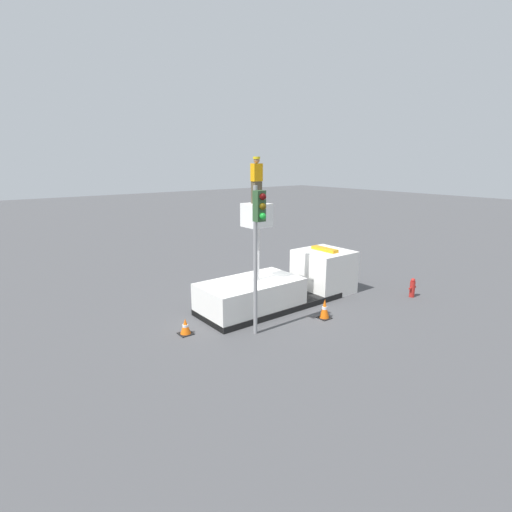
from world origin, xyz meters
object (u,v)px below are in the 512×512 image
Objects in this scene: bucket_truck at (283,285)px; traffic_cone_rear at (185,327)px; worker at (257,180)px; traffic_cone_curbside at (325,309)px; traffic_light_pole at (258,232)px; fire_hydrant at (412,288)px.

bucket_truck is 12.77× the size of traffic_cone_rear.
worker is 2.24× the size of traffic_cone_curbside.
bucket_truck is 4.24× the size of worker.
traffic_cone_rear is (-4.82, -0.29, -0.53)m from bucket_truck.
traffic_cone_rear is (-1.98, 1.60, -3.39)m from traffic_light_pole.
traffic_cone_curbside is (1.55, -2.28, -4.86)m from worker.
traffic_light_pole is 6.63× the size of traffic_cone_curbside.
worker is at bearing 124.17° from traffic_cone_curbside.
fire_hydrant reaches higher than traffic_cone_curbside.
bucket_truck is 8.54× the size of fire_hydrant.
worker is at bearing 4.94° from traffic_cone_rear.
bucket_truck is 9.50× the size of traffic_cone_curbside.
worker is 5.59m from traffic_cone_curbside.
traffic_light_pole is 8.62m from fire_hydrant.
traffic_light_pole is at bearing -146.30° from bucket_truck.
traffic_cone_curbside is (-4.95, 0.69, -0.05)m from fire_hydrant.
fire_hydrant is 5.00m from traffic_cone_curbside.
traffic_cone_rear is (-3.39, -0.29, -4.96)m from worker.
traffic_light_pole is 4.44m from traffic_cone_curbside.
bucket_truck is at bearing 0.00° from worker.
traffic_cone_rear is at bearing 158.06° from traffic_cone_curbside.
worker reaches higher than traffic_cone_curbside.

